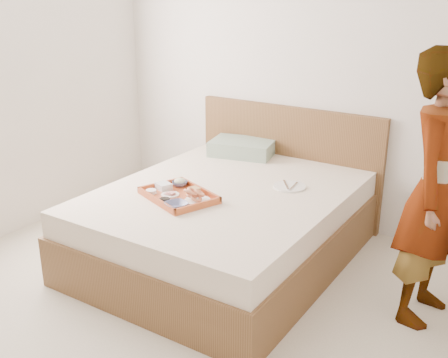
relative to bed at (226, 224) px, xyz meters
name	(u,v)px	position (x,y,z in m)	size (l,w,h in m)	color
ground	(143,328)	(0.07, -1.00, -0.27)	(3.50, 4.00, 0.01)	beige
wall_back	(301,63)	(0.07, 1.00, 1.04)	(3.50, 0.01, 2.60)	silver
bed	(226,224)	(0.00, 0.00, 0.00)	(1.65, 2.00, 0.53)	brown
headboard	(287,161)	(0.00, 0.97, 0.21)	(1.65, 0.06, 0.95)	brown
pillow	(242,148)	(-0.33, 0.78, 0.33)	(0.52, 0.35, 0.12)	gray
tray	(179,195)	(-0.18, -0.31, 0.29)	(0.50, 0.36, 0.05)	#C25A26
prawn_plate	(197,201)	(-0.02, -0.31, 0.28)	(0.17, 0.17, 0.01)	white
navy_bowl_big	(176,205)	(-0.07, -0.47, 0.30)	(0.14, 0.14, 0.03)	navy
sauce_dish	(165,201)	(-0.19, -0.45, 0.29)	(0.07, 0.07, 0.03)	black
meat_plate	(170,195)	(-0.24, -0.32, 0.28)	(0.12, 0.12, 0.01)	white
bread_plate	(194,193)	(-0.12, -0.21, 0.28)	(0.12, 0.12, 0.01)	orange
salad_bowl	(180,184)	(-0.30, -0.14, 0.30)	(0.11, 0.11, 0.03)	navy
plastic_tub	(164,186)	(-0.35, -0.26, 0.30)	(0.10, 0.09, 0.05)	silver
cheese_round	(151,192)	(-0.37, -0.37, 0.29)	(0.07, 0.07, 0.03)	white
dinner_plate	(290,187)	(0.36, 0.29, 0.27)	(0.23, 0.23, 0.01)	white
person	(437,191)	(1.38, 0.05, 0.53)	(0.58, 0.38, 1.59)	#EEE4CF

